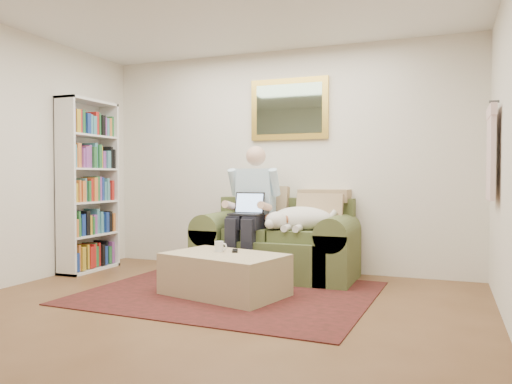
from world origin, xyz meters
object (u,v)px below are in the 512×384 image
Objects in this scene: laptop at (248,209)px; sofa at (277,250)px; bookshelf at (88,186)px; sleeping_dog at (302,219)px; ottoman at (225,275)px; coffee_mug at (219,247)px; seated_man at (250,212)px.

sofa is at bearing 41.02° from laptop.
bookshelf reaches higher than laptop.
ottoman is (-0.48, -0.92, -0.46)m from sleeping_dog.
sofa is 17.21× the size of coffee_mug.
laptop is at bearing -166.36° from sleeping_dog.
bookshelf is at bearing -171.97° from seated_man.
laptop is at bearing 89.02° from coffee_mug.
sleeping_dog is 1.04m from coffee_mug.
bookshelf is (-2.50, -0.34, 0.34)m from sleeping_dog.
seated_man is 1.97m from bookshelf.
seated_man reaches higher than sleeping_dog.
bookshelf is at bearing -172.17° from sleeping_dog.
bookshelf reaches higher than sleeping_dog.
bookshelf reaches higher than coffee_mug.
seated_man reaches higher than sofa.
sleeping_dog is 2.55m from bookshelf.
laptop is at bearing -90.00° from seated_man.
laptop reaches higher than ottoman.
ottoman is (-0.17, -1.01, -0.10)m from sofa.
laptop is 3.34× the size of coffee_mug.
sofa reaches higher than sleeping_dog.
coffee_mug is (-0.27, -0.92, 0.14)m from sofa.
coffee_mug is at bearing -90.98° from laptop.
laptop is 0.76m from coffee_mug.
ottoman is 0.28m from coffee_mug.
seated_man is at bearing 8.03° from bookshelf.
seated_man is at bearing -172.87° from sleeping_dog.
ottoman is (0.09, -0.85, -0.53)m from seated_man.
ottoman is at bearing -117.59° from sleeping_dog.
sofa is at bearing 73.63° from coffee_mug.
sofa reaches higher than ottoman.
ottoman is at bearing -84.21° from seated_man.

